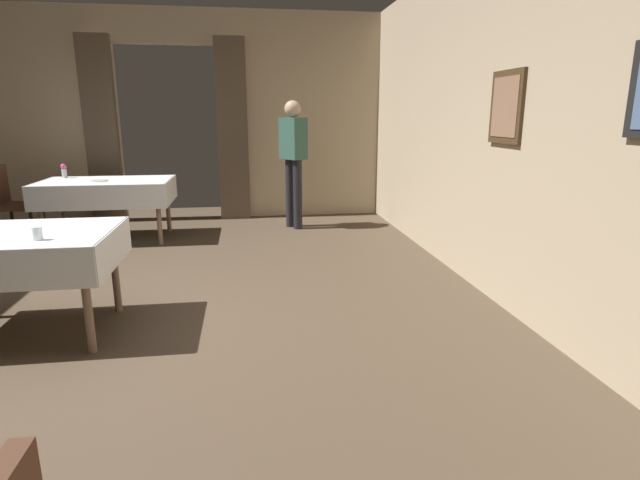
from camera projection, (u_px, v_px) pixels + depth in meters
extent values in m
plane|color=#4C3D2D|center=(100.00, 331.00, 3.65)|extent=(10.08, 10.08, 0.00)
cube|color=tan|center=(528.00, 120.00, 3.73)|extent=(0.12, 8.40, 3.00)
cube|color=#47331E|center=(507.00, 107.00, 3.89)|extent=(0.03, 0.47, 0.56)
cube|color=#8C664C|center=(505.00, 107.00, 3.89)|extent=(0.01, 0.39, 0.46)
cube|color=tan|center=(26.00, 117.00, 7.04)|extent=(2.50, 0.12, 3.00)
cube|color=tan|center=(301.00, 117.00, 7.59)|extent=(2.50, 0.12, 3.00)
cube|color=tan|center=(162.00, 26.00, 7.01)|extent=(1.40, 0.12, 0.50)
cube|color=brown|center=(101.00, 131.00, 7.10)|extent=(0.44, 0.14, 2.61)
cube|color=brown|center=(233.00, 131.00, 7.36)|extent=(0.44, 0.14, 2.61)
cylinder|color=#7A604C|center=(87.00, 302.00, 3.25)|extent=(0.06, 0.06, 0.71)
cylinder|color=#7A604C|center=(115.00, 269.00, 3.94)|extent=(0.06, 0.06, 0.71)
cube|color=#7A604C|center=(16.00, 236.00, 3.43)|extent=(1.21, 0.88, 0.03)
cube|color=white|center=(16.00, 233.00, 3.43)|extent=(1.27, 0.94, 0.01)
cube|color=white|center=(45.00, 236.00, 3.91)|extent=(1.27, 0.02, 0.27)
cube|color=white|center=(115.00, 248.00, 3.55)|extent=(0.02, 0.94, 0.27)
cylinder|color=#7A604C|center=(41.00, 219.00, 5.83)|extent=(0.06, 0.06, 0.71)
cylinder|color=#7A604C|center=(159.00, 216.00, 6.01)|extent=(0.06, 0.06, 0.71)
cylinder|color=#7A604C|center=(63.00, 208.00, 6.52)|extent=(0.06, 0.06, 0.71)
cylinder|color=#7A604C|center=(168.00, 205.00, 6.71)|extent=(0.06, 0.06, 0.71)
cube|color=#7A604C|center=(106.00, 182.00, 6.18)|extent=(1.49, 0.89, 0.03)
cube|color=white|center=(106.00, 181.00, 6.17)|extent=(1.55, 0.95, 0.01)
cube|color=white|center=(96.00, 198.00, 5.75)|extent=(1.55, 0.02, 0.29)
cube|color=white|center=(116.00, 187.00, 6.66)|extent=(1.55, 0.02, 0.29)
cube|color=white|center=(41.00, 193.00, 6.10)|extent=(0.02, 0.95, 0.29)
cube|color=white|center=(171.00, 190.00, 6.32)|extent=(0.02, 0.95, 0.29)
cylinder|color=black|center=(44.00, 220.00, 6.47)|extent=(0.04, 0.04, 0.42)
cylinder|color=black|center=(32.00, 226.00, 6.11)|extent=(0.04, 0.04, 0.42)
cylinder|color=black|center=(13.00, 221.00, 6.42)|extent=(0.04, 0.04, 0.42)
cube|color=#513323|center=(19.00, 206.00, 6.21)|extent=(0.44, 0.44, 0.06)
cylinder|color=silver|center=(37.00, 234.00, 3.21)|extent=(0.07, 0.07, 0.09)
cylinder|color=silver|center=(64.00, 173.00, 6.37)|extent=(0.06, 0.06, 0.12)
sphere|color=#D84C8C|center=(63.00, 166.00, 6.35)|extent=(0.07, 0.07, 0.07)
cylinder|color=white|center=(98.00, 181.00, 6.08)|extent=(0.21, 0.21, 0.01)
cylinder|color=black|center=(290.00, 193.00, 6.97)|extent=(0.12, 0.12, 0.95)
cylinder|color=black|center=(298.00, 195.00, 6.83)|extent=(0.12, 0.12, 0.95)
cube|color=#33594C|center=(293.00, 138.00, 6.72)|extent=(0.37, 0.42, 0.55)
sphere|color=tan|center=(293.00, 109.00, 6.62)|extent=(0.22, 0.22, 0.22)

